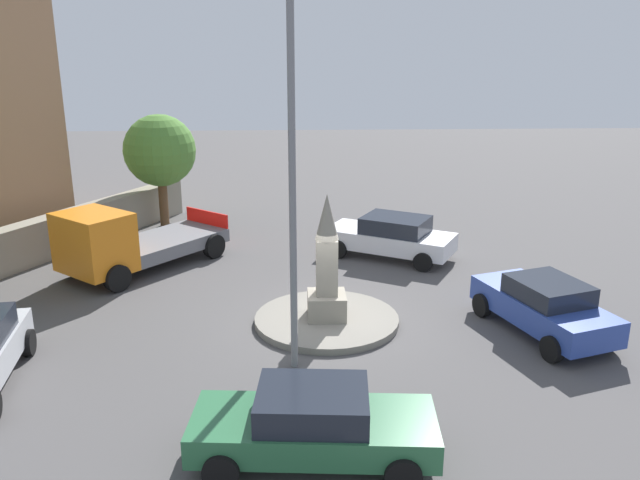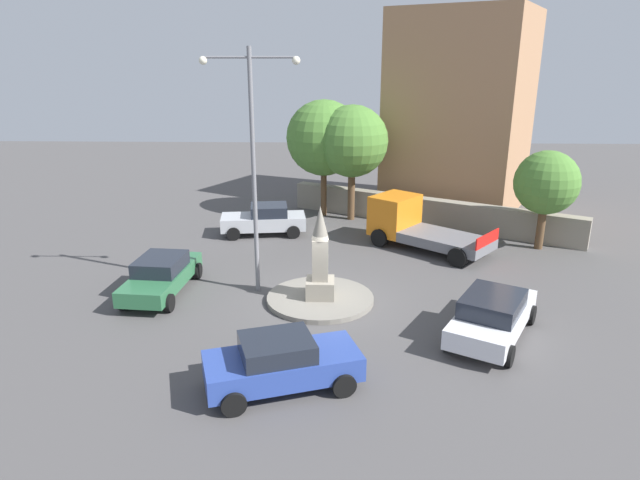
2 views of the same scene
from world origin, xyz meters
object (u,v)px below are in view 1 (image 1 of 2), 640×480
at_px(monument, 327,269).
at_px(car_blue_parked_right, 544,305).
at_px(car_white_passing, 391,236).
at_px(truck_orange_far_side, 125,243).
at_px(tree_mid_cluster, 160,151).
at_px(streetlamp, 292,141).
at_px(car_green_waiting, 313,424).

height_order(monument, car_blue_parked_right, monument).
distance_m(monument, car_white_passing, 6.05).
height_order(car_blue_parked_right, truck_orange_far_side, truck_orange_far_side).
height_order(car_white_passing, tree_mid_cluster, tree_mid_cluster).
distance_m(streetlamp, car_blue_parked_right, 7.97).
bearing_deg(truck_orange_far_side, monument, 56.47).
bearing_deg(truck_orange_far_side, tree_mid_cluster, 178.30).
height_order(truck_orange_far_side, tree_mid_cluster, tree_mid_cluster).
distance_m(streetlamp, car_green_waiting, 5.75).
bearing_deg(car_blue_parked_right, monument, -98.75).
relative_size(monument, car_blue_parked_right, 0.77).
xyz_separation_m(monument, car_white_passing, (-5.44, 2.53, -0.75)).
bearing_deg(car_white_passing, truck_orange_far_side, -81.75).
bearing_deg(streetlamp, car_blue_parked_right, 103.38).
bearing_deg(car_white_passing, car_blue_parked_right, 25.47).
height_order(car_blue_parked_right, car_white_passing, car_white_passing).
distance_m(monument, tree_mid_cluster, 11.75).
bearing_deg(streetlamp, monument, 159.74).
height_order(streetlamp, tree_mid_cluster, streetlamp).
bearing_deg(tree_mid_cluster, monument, 31.64).
relative_size(streetlamp, tree_mid_cluster, 1.93).
height_order(car_green_waiting, car_blue_parked_right, car_blue_parked_right).
bearing_deg(truck_orange_far_side, streetlamp, 39.58).
height_order(streetlamp, car_green_waiting, streetlamp).
relative_size(car_green_waiting, tree_mid_cluster, 0.99).
distance_m(car_green_waiting, tree_mid_cluster, 16.93).
xyz_separation_m(monument, truck_orange_far_side, (-4.16, -6.28, -0.48)).
distance_m(car_green_waiting, car_white_passing, 11.76).
xyz_separation_m(truck_orange_far_side, tree_mid_cluster, (-5.75, 0.17, 2.04)).
height_order(monument, streetlamp, streetlamp).
xyz_separation_m(monument, car_blue_parked_right, (0.85, 5.53, -0.76)).
relative_size(car_green_waiting, car_blue_parked_right, 1.02).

